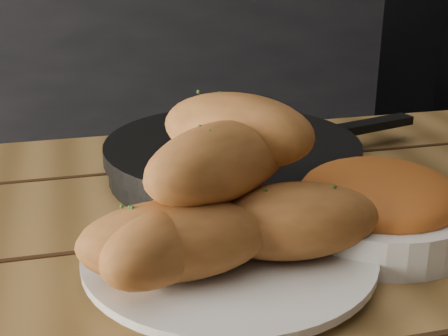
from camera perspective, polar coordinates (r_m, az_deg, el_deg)
plate at (r=0.58m, az=0.48°, el=-8.12°), size 0.27×0.27×0.02m
bread_rolls at (r=0.55m, az=-0.52°, el=-2.66°), size 0.27×0.24×0.14m
skillet at (r=0.78m, az=0.89°, el=0.99°), size 0.45×0.32×0.05m
bowl at (r=0.65m, az=13.92°, el=-3.36°), size 0.19×0.19×0.07m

